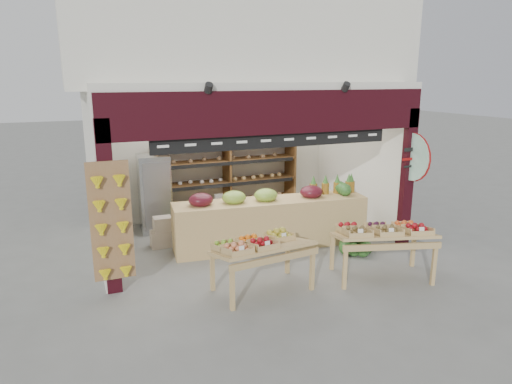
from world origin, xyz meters
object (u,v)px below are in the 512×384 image
object	(u,v)px
display_table_right	(383,232)
mid_counter	(270,221)
display_table_left	(256,246)
watermelon_pile	(355,244)
cardboard_stack	(173,234)
back_shelving	(227,167)
refrigerator	(155,194)

from	to	relation	value
display_table_right	mid_counter	bearing A→B (deg)	118.57
display_table_left	mid_counter	bearing A→B (deg)	59.22
display_table_right	watermelon_pile	world-z (taller)	display_table_right
cardboard_stack	display_table_right	distance (m)	4.01
watermelon_pile	back_shelving	bearing A→B (deg)	115.47
refrigerator	cardboard_stack	distance (m)	1.16
display_table_right	cardboard_stack	bearing A→B (deg)	135.15
display_table_left	watermelon_pile	xyz separation A→B (m)	(2.32, 0.73, -0.56)
mid_counter	refrigerator	bearing A→B (deg)	136.40
back_shelving	cardboard_stack	xyz separation A→B (m)	(-1.59, -1.31, -0.98)
mid_counter	display_table_right	bearing A→B (deg)	-61.43
watermelon_pile	cardboard_stack	bearing A→B (deg)	150.11
back_shelving	display_table_left	size ratio (longest dim) A/B	2.13
cardboard_stack	mid_counter	size ratio (longest dim) A/B	0.24
back_shelving	refrigerator	bearing A→B (deg)	-169.24
cardboard_stack	mid_counter	distance (m)	1.93
display_table_right	watermelon_pile	distance (m)	1.23
mid_counter	cardboard_stack	bearing A→B (deg)	155.06
back_shelving	watermelon_pile	bearing A→B (deg)	-64.53
mid_counter	display_table_right	xyz separation A→B (m)	(1.09, -2.00, 0.27)
refrigerator	mid_counter	xyz separation A→B (m)	(1.87, -1.78, -0.31)
back_shelving	display_table_left	bearing A→B (deg)	-102.75
refrigerator	watermelon_pile	world-z (taller)	refrigerator
cardboard_stack	display_table_left	world-z (taller)	display_table_left
mid_counter	back_shelving	bearing A→B (deg)	93.83
back_shelving	display_table_left	distance (m)	3.92
refrigerator	display_table_right	distance (m)	4.80
watermelon_pile	display_table_left	bearing A→B (deg)	-162.46
refrigerator	mid_counter	bearing A→B (deg)	-40.63
mid_counter	display_table_right	distance (m)	2.29
mid_counter	display_table_left	distance (m)	1.97
cardboard_stack	refrigerator	bearing A→B (deg)	98.45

